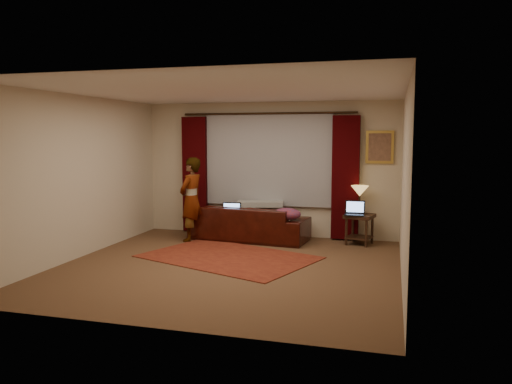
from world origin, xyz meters
TOP-DOWN VIEW (x-y plane):
  - floor at (0.00, 0.00)m, footprint 5.00×5.00m
  - ceiling at (0.00, 0.00)m, footprint 5.00×5.00m
  - wall_back at (0.00, 2.50)m, footprint 5.00×0.02m
  - wall_front at (0.00, -2.50)m, footprint 5.00×0.02m
  - wall_left at (-2.50, 0.00)m, footprint 0.02×5.00m
  - wall_right at (2.50, 0.00)m, footprint 0.02×5.00m
  - sheer_curtain at (0.00, 2.44)m, footprint 2.50×0.05m
  - drape_left at (-1.50, 2.39)m, footprint 0.50×0.14m
  - drape_right at (1.50, 2.39)m, footprint 0.50×0.14m
  - curtain_rod at (0.00, 2.39)m, footprint 0.04×0.04m
  - picture_frame at (2.10, 2.47)m, footprint 0.50×0.04m
  - sofa at (-0.24, 1.96)m, footprint 2.28×1.15m
  - throw_blanket at (-0.10, 2.23)m, footprint 0.92×0.53m
  - clothing_pile at (0.54, 1.72)m, footprint 0.61×0.54m
  - laptop_sofa at (-0.56, 1.81)m, footprint 0.39×0.42m
  - area_rug at (-0.18, 0.54)m, footprint 3.07×2.55m
  - end_table at (1.79, 2.09)m, footprint 0.57×0.57m
  - tiffany_lamp at (1.78, 2.18)m, footprint 0.39×0.39m
  - laptop_table at (1.71, 1.96)m, footprint 0.35×0.38m
  - person at (-1.25, 1.57)m, footprint 0.55×0.55m

SIDE VIEW (x-z plane):
  - floor at x=0.00m, z-range -0.01..0.00m
  - area_rug at x=-0.18m, z-range 0.00..0.01m
  - end_table at x=1.79m, z-range 0.00..0.55m
  - sofa at x=-0.24m, z-range 0.00..0.89m
  - clothing_pile at x=0.54m, z-range 0.44..0.66m
  - laptop_sofa at x=-0.56m, z-range 0.44..0.70m
  - laptop_table at x=1.71m, z-range 0.55..0.80m
  - person at x=-1.25m, z-range 0.00..1.56m
  - tiffany_lamp at x=1.78m, z-range 0.55..1.06m
  - throw_blanket at x=-0.10m, z-range 0.85..0.95m
  - drape_left at x=-1.50m, z-range 0.03..2.33m
  - drape_right at x=1.50m, z-range 0.03..2.33m
  - wall_back at x=0.00m, z-range 0.00..2.60m
  - wall_front at x=0.00m, z-range 0.00..2.60m
  - wall_left at x=-2.50m, z-range 0.00..2.60m
  - wall_right at x=2.50m, z-range 0.00..2.60m
  - sheer_curtain at x=0.00m, z-range 0.60..2.40m
  - picture_frame at x=2.10m, z-range 1.45..2.05m
  - curtain_rod at x=0.00m, z-range 0.68..4.08m
  - ceiling at x=0.00m, z-range 2.59..2.61m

